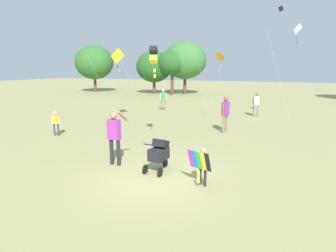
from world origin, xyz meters
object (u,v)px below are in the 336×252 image
Objects in this scene: person_red_shirt at (163,98)px; child_with_butterfly_kite at (202,163)px; person_adult_flyer at (114,133)px; stroller at (159,152)px; person_back_turned at (225,112)px; kite_adult_black at (153,55)px; kite_orange_delta at (220,57)px; kite_green_novelty at (296,34)px; person_couple_left at (56,121)px; person_kid_running at (256,103)px; kite_blue_high at (117,58)px.

child_with_butterfly_kite is at bearing -61.22° from person_red_shirt.
person_adult_flyer reaches higher than stroller.
person_back_turned is at bearing 97.61° from child_with_butterfly_kite.
kite_adult_black is 1.00× the size of kite_orange_delta.
person_back_turned is at bearing -121.82° from kite_green_novelty.
person_couple_left reaches higher than child_with_butterfly_kite.
child_with_butterfly_kite is 0.26× the size of kite_adult_black.
person_kid_running is at bearing 75.48° from person_adult_flyer.
stroller is at bearing -61.09° from kite_adult_black.
kite_orange_delta is at bearing 101.50° from child_with_butterfly_kite.
kite_adult_black is 4.76m from person_back_turned.
stroller is at bearing 159.93° from child_with_butterfly_kite.
person_adult_flyer is 0.33× the size of kite_green_novelty.
kite_green_novelty is 9.67m from person_red_shirt.
person_red_shirt reaches higher than person_kid_running.
person_back_turned is (0.99, -2.57, -2.66)m from kite_orange_delta.
kite_green_novelty reaches higher than stroller.
child_with_butterfly_kite is 0.67× the size of person_red_shirt.
kite_green_novelty is at bearing 58.18° from person_back_turned.
person_adult_flyer is at bearing -104.52° from person_kid_running.
kite_orange_delta is 4.44m from person_kid_running.
kite_orange_delta is at bearing 19.50° from kite_blue_high.
person_kid_running is at bearing 70.84° from kite_adult_black.
person_couple_left is (-4.89, -0.52, -2.96)m from kite_adult_black.
stroller is 0.95× the size of person_couple_left.
child_with_butterfly_kite is 0.25× the size of kite_blue_high.
kite_blue_high is 5.38m from person_couple_left.
person_back_turned reaches higher than person_kid_running.
stroller is 9.51m from kite_blue_high.
person_couple_left is (-4.91, 2.42, -0.39)m from person_adult_flyer.
kite_green_novelty is at bearing 72.08° from stroller.
person_couple_left is at bearing -151.97° from person_back_turned.
person_back_turned reaches higher than person_red_shirt.
kite_orange_delta is 4.49m from kite_green_novelty.
kite_blue_high is at bearing -160.50° from kite_orange_delta.
person_adult_flyer is at bearing -57.88° from kite_blue_high.
child_with_butterfly_kite is 12.28m from person_kid_running.
kite_adult_black is 0.94× the size of kite_blue_high.
kite_adult_black reaches higher than person_red_shirt.
kite_blue_high is (-5.88, 6.80, 3.10)m from stroller.
kite_blue_high reaches higher than person_couple_left.
child_with_butterfly_kite is 10.01m from kite_orange_delta.
person_couple_left is at bearing -98.02° from kite_blue_high.
kite_adult_black is at bearing 6.08° from person_couple_left.
stroller is 12.92m from person_red_shirt.
kite_orange_delta is at bearing 77.79° from kite_adult_black.
kite_blue_high reaches higher than child_with_butterfly_kite.
kite_green_novelty is 3.62× the size of person_kid_running.
person_couple_left is (-6.50, 2.39, 0.07)m from stroller.
person_red_shirt is 0.89× the size of person_back_turned.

